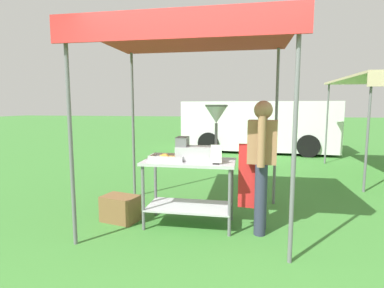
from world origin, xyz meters
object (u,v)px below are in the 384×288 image
Objects in this scene: menu_sign at (216,156)px; stall_canopy at (191,41)px; donut_fryer at (203,140)px; supply_crate at (120,208)px; donut_cart at (189,178)px; van_white at (258,125)px; vendor at (261,160)px; donut_tray at (168,158)px.

stall_canopy is at bearing 140.45° from menu_sign.
stall_canopy is 1.24m from donut_fryer.
donut_fryer is 1.47m from supply_crate.
van_white is at bearing 80.90° from donut_cart.
vendor is at bearing -5.44° from donut_fryer.
supply_crate is at bearing -177.73° from donut_cart.
supply_crate is (-0.67, 0.00, -0.71)m from donut_tray.
van_white is (1.11, 6.81, -1.47)m from stall_canopy.
stall_canopy is at bearing 90.00° from donut_cart.
donut_cart is 0.53m from menu_sign.
van_white is (0.93, 6.90, -0.25)m from donut_fryer.
vendor reaches higher than donut_tray.
donut_cart is at bearing -176.26° from donut_fryer.
stall_canopy is 1.57× the size of vendor.
stall_canopy is at bearing -99.23° from van_white.
van_white is at bearing 78.74° from donut_tray.
donut_fryer is (0.18, 0.01, 0.51)m from donut_cart.
stall_canopy reaches higher than supply_crate.
supply_crate is 7.28m from van_white.
donut_tray is 0.52m from donut_fryer.
van_white reaches higher than vendor.
donut_tray is at bearing -101.26° from van_white.
van_white reaches higher than donut_cart.
stall_canopy reaches higher than menu_sign.
stall_canopy is 1.49m from donut_tray.
donut_cart is 1.04m from supply_crate.
stall_canopy is 4.76× the size of supply_crate.
vendor is 0.31× the size of van_white.
donut_tray is 0.63× the size of donut_fryer.
stall_canopy reaches higher than vendor.
donut_cart is at bearing -90.00° from stall_canopy.
menu_sign is 1.53m from supply_crate.
van_white reaches higher than donut_tray.
stall_canopy reaches higher than donut_tray.
supply_crate is (-0.94, -0.04, -0.45)m from donut_cart.
supply_crate is (-1.84, 0.02, -0.73)m from vendor.
menu_sign is (0.36, -0.20, 0.34)m from donut_cart.
van_white is (0.74, 7.11, -0.08)m from menu_sign.
donut_cart is 2.63× the size of donut_tray.
menu_sign is (0.19, -0.21, -0.17)m from donut_fryer.
stall_canopy is 10.75× the size of menu_sign.
menu_sign is at bearing -14.38° from donut_tray.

